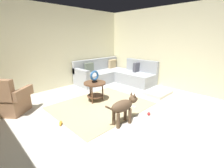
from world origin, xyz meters
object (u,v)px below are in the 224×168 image
at_px(side_table, 95,87).
at_px(dog_bed_mat, 158,93).
at_px(sectional_couch, 114,75).
at_px(torus_sculpture, 94,76).
at_px(armchair, 9,101).
at_px(dog, 124,107).
at_px(dog_toy_ball, 149,114).
at_px(dog_toy_bone, 61,123).
at_px(dog_toy_rope, 131,107).

height_order(side_table, dog_bed_mat, side_table).
bearing_deg(sectional_couch, torus_sculpture, -151.39).
xyz_separation_m(armchair, dog, (1.53, -2.15, 0.05)).
distance_m(dog_toy_ball, dog_toy_bone, 1.94).
xyz_separation_m(sectional_couch, dog, (-2.08, -2.29, 0.09)).
bearing_deg(dog, dog_toy_rope, 123.98).
bearing_deg(torus_sculpture, sectional_couch, 28.61).
relative_size(armchair, dog, 1.18).
relative_size(sectional_couch, dog_bed_mat, 2.81).
bearing_deg(torus_sculpture, dog, -104.27).
bearing_deg(sectional_couch, dog_bed_mat, -90.36).
relative_size(torus_sculpture, dog, 0.39).
relative_size(armchair, dog_toy_ball, 13.35).
distance_m(dog_toy_rope, dog_toy_bone, 1.74).
height_order(side_table, dog, dog).
xyz_separation_m(armchair, torus_sculpture, (1.87, -0.81, 0.39)).
height_order(armchair, dog_toy_rope, armchair).
bearing_deg(side_table, dog_toy_bone, -160.32).
distance_m(torus_sculpture, dog_toy_bone, 1.53).
bearing_deg(side_table, torus_sculpture, -104.04).
height_order(armchair, dog_toy_ball, armchair).
bearing_deg(dog_toy_rope, side_table, 110.75).
xyz_separation_m(torus_sculpture, dog_toy_ball, (0.33, -1.53, -0.67)).
distance_m(side_table, dog_toy_bone, 1.42).
bearing_deg(dog_bed_mat, torus_sculpture, 150.39).
bearing_deg(armchair, dog_toy_bone, -15.13).
xyz_separation_m(dog, dog_toy_bone, (-0.95, 0.88, -0.35)).
height_order(torus_sculpture, dog_toy_ball, torus_sculpture).
relative_size(dog_toy_rope, dog_toy_bone, 1.10).
bearing_deg(dog_toy_bone, side_table, 19.68).
bearing_deg(dog_toy_bone, dog, -42.82).
bearing_deg(armchair, dog, -4.23).
relative_size(armchair, dog_toy_bone, 5.55).
bearing_deg(dog, torus_sculpture, 173.39).
bearing_deg(dog_toy_ball, armchair, 133.26).
distance_m(sectional_couch, dog_toy_ball, 2.86).
bearing_deg(armchair, side_table, 26.90).
bearing_deg(dog_toy_rope, torus_sculpture, 110.75).
xyz_separation_m(armchair, side_table, (1.87, -0.81, 0.09)).
xyz_separation_m(torus_sculpture, dog, (-0.34, -1.34, -0.33)).
bearing_deg(torus_sculpture, dog_toy_bone, -160.32).
distance_m(sectional_couch, armchair, 3.61).
relative_size(sectional_couch, torus_sculpture, 6.90).
height_order(sectional_couch, side_table, sectional_couch).
relative_size(sectional_couch, side_table, 3.75).
xyz_separation_m(sectional_couch, armchair, (-3.61, -0.14, 0.03)).
height_order(dog, dog_toy_ball, dog).
height_order(dog_toy_ball, dog_toy_bone, dog_toy_ball).
bearing_deg(armchair, torus_sculpture, 26.90).
bearing_deg(dog, side_table, 173.39).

